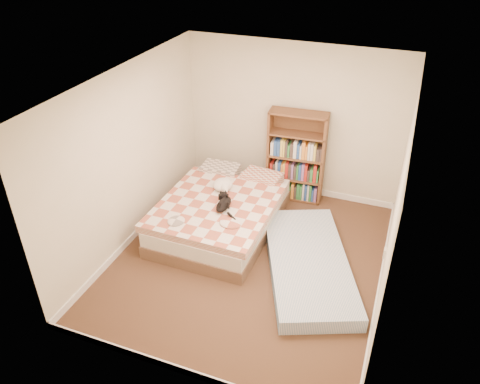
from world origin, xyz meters
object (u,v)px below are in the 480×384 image
(bed, at_px, (222,212))
(white_dog, at_px, (223,185))
(floor_mattress, at_px, (308,263))
(black_cat, at_px, (225,203))
(bookshelf, at_px, (296,167))

(bed, bearing_deg, white_dog, 107.28)
(bed, height_order, white_dog, white_dog)
(floor_mattress, xyz_separation_m, white_dog, (-1.51, 0.71, 0.50))
(bed, relative_size, floor_mattress, 0.98)
(floor_mattress, height_order, white_dog, white_dog)
(black_cat, bearing_deg, bed, 98.59)
(white_dog, bearing_deg, bed, -65.88)
(floor_mattress, bearing_deg, white_dog, 132.16)
(floor_mattress, xyz_separation_m, black_cat, (-1.31, 0.28, 0.48))
(black_cat, bearing_deg, floor_mattress, -36.10)
(bookshelf, xyz_separation_m, white_dog, (-0.85, -1.01, 0.04))
(floor_mattress, height_order, black_cat, black_cat)
(bed, relative_size, bookshelf, 1.45)
(floor_mattress, relative_size, black_cat, 3.43)
(bed, distance_m, floor_mattress, 1.54)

